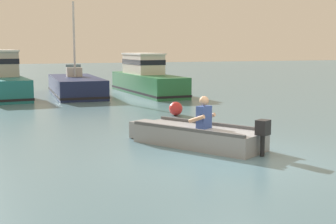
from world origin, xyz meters
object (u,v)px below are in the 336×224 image
object	(u,v)px
mooring_buoy	(176,109)
moored_boat_navy	(76,87)
rowboat_with_person	(196,135)
moored_boat_teal	(2,79)
moored_boat_green	(146,79)

from	to	relation	value
mooring_buoy	moored_boat_navy	bearing A→B (deg)	103.85
moored_boat_navy	mooring_buoy	distance (m)	8.20
rowboat_with_person	moored_boat_teal	distance (m)	13.92
moored_boat_green	mooring_buoy	bearing A→B (deg)	-101.03
mooring_buoy	rowboat_with_person	bearing A→B (deg)	-106.61
mooring_buoy	moored_boat_green	bearing A→B (deg)	78.97
rowboat_with_person	mooring_buoy	distance (m)	4.98
moored_boat_navy	mooring_buoy	size ratio (longest dim) A/B	13.00
moored_boat_green	moored_boat_teal	bearing A→B (deg)	171.34
moored_boat_teal	mooring_buoy	bearing A→B (deg)	-58.63
rowboat_with_person	moored_boat_teal	world-z (taller)	moored_boat_teal
moored_boat_navy	mooring_buoy	bearing A→B (deg)	-76.15
moored_boat_teal	moored_boat_green	size ratio (longest dim) A/B	0.97
moored_boat_green	moored_boat_navy	bearing A→B (deg)	173.75
moored_boat_green	rowboat_with_person	bearing A→B (deg)	-103.22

